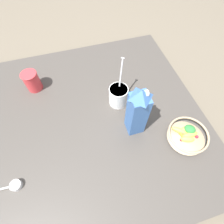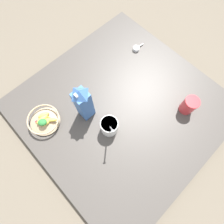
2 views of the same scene
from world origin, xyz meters
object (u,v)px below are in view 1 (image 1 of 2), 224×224
fruit_bowl (187,135)px  milk_carton (137,112)px  drinking_cup (32,81)px  yogurt_tub (118,95)px

fruit_bowl → milk_carton: 0.28m
milk_carton → drinking_cup: milk_carton is taller
drinking_cup → yogurt_tub: bearing=-118.4°
fruit_bowl → milk_carton: (0.13, 0.22, 0.11)m
milk_carton → yogurt_tub: bearing=9.7°
milk_carton → yogurt_tub: size_ratio=1.18×
fruit_bowl → yogurt_tub: (0.30, 0.25, 0.03)m
yogurt_tub → milk_carton: bearing=-170.3°
yogurt_tub → drinking_cup: size_ratio=2.16×
milk_carton → yogurt_tub: (0.17, 0.03, -0.09)m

